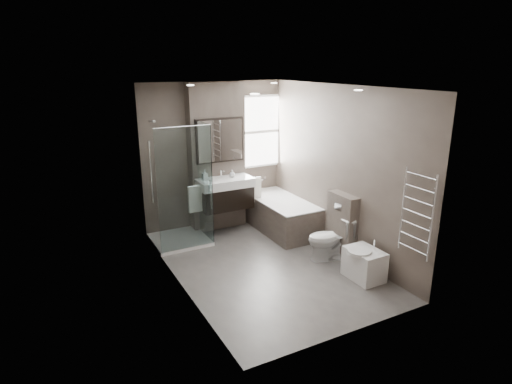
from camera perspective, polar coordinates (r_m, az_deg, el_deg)
room at (r=6.02m, az=1.31°, el=1.43°), size 2.70×3.90×2.70m
vanity_pier at (r=7.57m, az=-5.27°, el=4.61°), size 1.00×0.25×2.60m
vanity at (r=7.40m, az=-4.10°, el=-0.13°), size 0.95×0.47×0.66m
mirror_cabinet at (r=7.36m, az=-4.84°, el=6.88°), size 0.86×0.08×0.76m
towel_left at (r=7.19m, az=-8.11°, el=-0.95°), size 0.24×0.06×0.44m
towel_right at (r=7.62m, az=-0.19°, el=0.26°), size 0.24×0.06×0.44m
shower_enclosure at (r=7.16m, az=-9.32°, el=-3.03°), size 0.90×0.90×2.00m
bathtub at (r=7.67m, az=3.29°, el=-2.85°), size 0.75×1.60×0.57m
window at (r=7.97m, az=0.40°, el=8.04°), size 0.98×0.06×1.33m
toilet at (r=6.63m, az=9.81°, el=-6.12°), size 0.74×0.55×0.68m
cistern_box at (r=6.73m, az=11.38°, el=-4.38°), size 0.19×0.55×1.00m
bidet at (r=6.21m, az=14.19°, el=-9.23°), size 0.46×0.54×0.55m
towel_radiator at (r=5.65m, az=20.68°, el=-2.68°), size 0.03×0.49×1.10m
soap_bottle_a at (r=7.24m, az=-6.81°, el=2.29°), size 0.08×0.08×0.18m
soap_bottle_b at (r=7.40m, az=-3.20°, el=2.49°), size 0.10×0.10×0.13m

